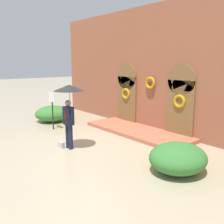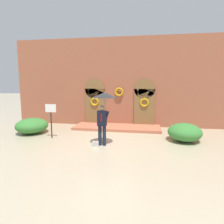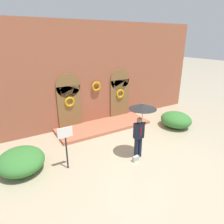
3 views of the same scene
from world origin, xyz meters
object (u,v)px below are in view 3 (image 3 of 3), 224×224
Objects in this scene: sign_post at (66,141)px; handbag at (136,159)px; person_with_umbrella at (142,114)px; shrub_right at (176,120)px; shrub_left at (21,161)px.

handbag is at bearing -20.84° from sign_post.
person_with_umbrella is 4.18m from shrub_right.
person_with_umbrella is at bearing 24.93° from handbag.
shrub_left is (-1.55, 0.75, -0.75)m from sign_post.
handbag is 0.16× the size of shrub_right.
person_with_umbrella is 1.37× the size of sign_post.
sign_post is (-2.54, 0.97, 1.05)m from handbag.
shrub_right is (8.09, -0.14, 0.01)m from shrub_left.
sign_post is at bearing 154.52° from handbag.
person_with_umbrella is 3.08m from sign_post.
handbag is 4.32m from shrub_right.
shrub_right is (3.65, 1.38, -1.49)m from person_with_umbrella.
sign_post reaches higher than handbag.
shrub_left is at bearing 179.03° from shrub_right.
person_with_umbrella reaches higher than handbag.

